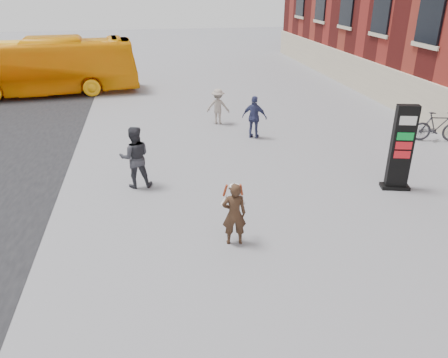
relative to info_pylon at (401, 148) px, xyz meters
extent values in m
plane|color=#9E9EA3|center=(-4.84, -1.41, -1.27)|extent=(100.00, 100.00, 0.00)
cube|color=beige|center=(4.60, 4.59, -0.37)|extent=(0.18, 44.00, 1.80)
cube|color=black|center=(0.00, 0.00, 0.00)|extent=(0.65, 0.39, 2.54)
cube|color=black|center=(0.00, 0.00, -1.22)|extent=(0.89, 0.59, 0.10)
cube|color=white|center=(0.00, 0.00, 0.86)|extent=(0.51, 0.39, 0.25)
cube|color=#087C2A|center=(0.00, 0.00, 0.41)|extent=(0.51, 0.39, 0.22)
cube|color=#B1131A|center=(0.00, 0.00, 0.13)|extent=(0.51, 0.39, 0.22)
cube|color=#B1131A|center=(0.00, 0.00, -0.14)|extent=(0.51, 0.39, 0.22)
imported|color=black|center=(-5.32, -2.08, -0.49)|extent=(0.59, 0.42, 1.55)
cylinder|color=white|center=(-5.32, -2.08, 0.21)|extent=(0.22, 0.22, 0.05)
cone|color=white|center=(-5.12, -1.87, -0.22)|extent=(0.22, 0.22, 0.38)
cylinder|color=#943318|center=(-5.12, -1.87, 0.01)|extent=(0.13, 0.12, 0.32)
cone|color=white|center=(-5.49, -1.84, -0.22)|extent=(0.22, 0.23, 0.38)
cylinder|color=#943318|center=(-5.49, -1.84, 0.01)|extent=(0.12, 0.13, 0.32)
imported|color=#FFA60A|center=(-12.85, 14.21, 0.22)|extent=(10.85, 3.42, 2.97)
imported|color=#323239|center=(-7.58, 1.50, -0.33)|extent=(0.93, 0.73, 1.87)
imported|color=gray|center=(-4.13, 7.31, -0.51)|extent=(1.10, 0.84, 1.51)
imported|color=navy|center=(-3.05, 5.22, -0.44)|extent=(1.05, 0.82, 1.66)
imported|color=#2B2A31|center=(3.76, 3.62, -0.70)|extent=(1.96, 0.98, 1.13)
camera|label=1|loc=(-7.10, -10.69, 4.40)|focal=35.00mm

